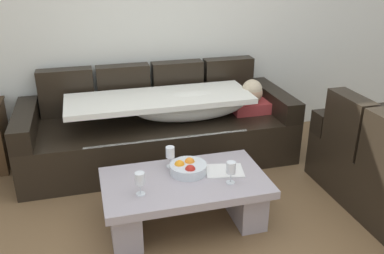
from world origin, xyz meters
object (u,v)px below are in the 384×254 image
Objects in this scene: open_magazine at (224,171)px; wine_glass_near_left at (140,179)px; fruit_bowl at (188,168)px; wine_glass_near_right at (231,169)px; couch_along_wall at (163,128)px; coffee_table at (185,196)px; wine_glass_far_back at (170,153)px.

wine_glass_near_left is at bearing -155.88° from open_magazine.
wine_glass_near_right is at bearing -40.60° from fruit_bowl.
couch_along_wall is 1.10m from coffee_table.
couch_along_wall is at bearing 86.73° from coffee_table.
couch_along_wall reaches higher than wine_glass_near_left.
fruit_bowl is at bearing -50.79° from wine_glass_far_back.
wine_glass_near_left is 0.44m from wine_glass_far_back.
wine_glass_near_right reaches higher than coffee_table.
wine_glass_far_back reaches higher than coffee_table.
couch_along_wall is 2.14× the size of coffee_table.
fruit_bowl is at bearing 27.68° from wine_glass_near_left.
fruit_bowl is 0.18m from wine_glass_far_back.
wine_glass_near_left is 1.00× the size of wine_glass_far_back.
couch_along_wall is at bearing 71.61° from wine_glass_near_left.
coffee_table is 0.42m from wine_glass_near_right.
coffee_table is at bearing 18.84° from wine_glass_near_left.
wine_glass_near_right and wine_glass_far_back have the same top height.
open_magazine is (0.25, -1.07, 0.06)m from couch_along_wall.
wine_glass_near_left is at bearing 178.40° from wine_glass_near_right.
wine_glass_near_left reaches higher than coffee_table.
fruit_bowl is 1.69× the size of wine_glass_far_back.
open_magazine is at bearing -11.24° from fruit_bowl.
wine_glass_near_left and wine_glass_far_back have the same top height.
couch_along_wall is 15.48× the size of wine_glass_near_right.
wine_glass_near_right is at bearing -1.60° from wine_glass_near_left.
couch_along_wall is 1.29m from wine_glass_near_left.
couch_along_wall reaches higher than wine_glass_near_right.
wine_glass_near_left is 0.59× the size of open_magazine.
coffee_table is 0.34m from wine_glass_far_back.
open_magazine is at bearing 5.88° from coffee_table.
wine_glass_near_right is at bearing -23.85° from coffee_table.
wine_glass_near_right is at bearing -78.93° from couch_along_wall.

